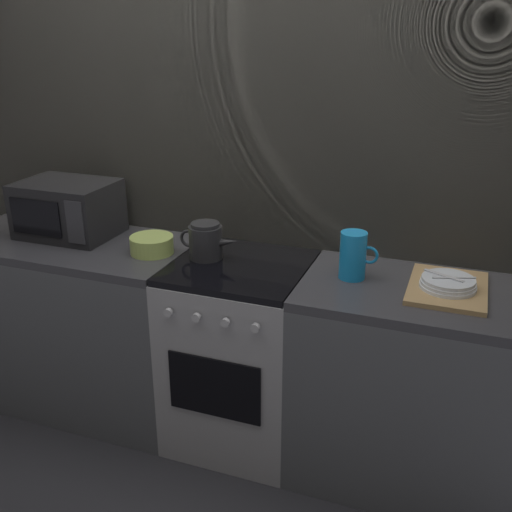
# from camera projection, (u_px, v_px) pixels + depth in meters

# --- Properties ---
(ground_plane) EXTENTS (8.00, 8.00, 0.00)m
(ground_plane) POSITION_uv_depth(u_px,v_px,m) (242.00, 432.00, 2.96)
(ground_plane) COLOR #2D2D33
(back_wall) EXTENTS (3.60, 0.05, 2.40)m
(back_wall) POSITION_uv_depth(u_px,v_px,m) (265.00, 181.00, 2.80)
(back_wall) COLOR #B2AD9E
(back_wall) RESTS_ON ground_plane
(counter_left) EXTENTS (1.20, 0.60, 0.90)m
(counter_left) POSITION_uv_depth(u_px,v_px,m) (79.00, 322.00, 3.09)
(counter_left) COLOR #515459
(counter_left) RESTS_ON ground_plane
(stove_unit) EXTENTS (0.60, 0.63, 0.90)m
(stove_unit) POSITION_uv_depth(u_px,v_px,m) (241.00, 353.00, 2.79)
(stove_unit) COLOR #9E9EA3
(stove_unit) RESTS_ON ground_plane
(counter_right) EXTENTS (1.20, 0.60, 0.90)m
(counter_right) POSITION_uv_depth(u_px,v_px,m) (440.00, 392.00, 2.50)
(counter_right) COLOR #515459
(counter_right) RESTS_ON ground_plane
(microwave) EXTENTS (0.46, 0.35, 0.27)m
(microwave) POSITION_uv_depth(u_px,v_px,m) (68.00, 209.00, 2.95)
(microwave) COLOR black
(microwave) RESTS_ON counter_left
(kettle) EXTENTS (0.28, 0.15, 0.17)m
(kettle) POSITION_uv_depth(u_px,v_px,m) (206.00, 241.00, 2.67)
(kettle) COLOR #262628
(kettle) RESTS_ON stove_unit
(mixing_bowl) EXTENTS (0.20, 0.20, 0.08)m
(mixing_bowl) POSITION_uv_depth(u_px,v_px,m) (152.00, 245.00, 2.75)
(mixing_bowl) COLOR #B7D166
(mixing_bowl) RESTS_ON counter_left
(pitcher) EXTENTS (0.16, 0.11, 0.20)m
(pitcher) POSITION_uv_depth(u_px,v_px,m) (353.00, 255.00, 2.46)
(pitcher) COLOR #198CD8
(pitcher) RESTS_ON counter_right
(dish_pile) EXTENTS (0.30, 0.40, 0.07)m
(dish_pile) POSITION_uv_depth(u_px,v_px,m) (448.00, 286.00, 2.36)
(dish_pile) COLOR tan
(dish_pile) RESTS_ON counter_right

